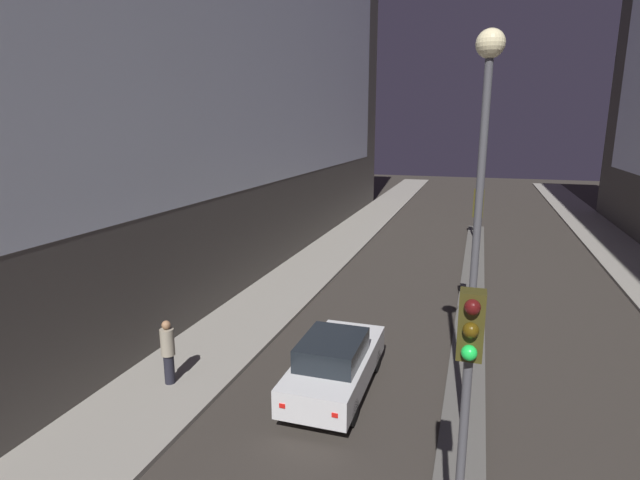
{
  "coord_description": "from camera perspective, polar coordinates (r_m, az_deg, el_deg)",
  "views": [
    {
      "loc": [
        -0.03,
        -2.63,
        6.7
      ],
      "look_at": [
        -7.44,
        20.59,
        1.07
      ],
      "focal_mm": 28.0,
      "sensor_mm": 36.0,
      "label": 1
    }
  ],
  "objects": [
    {
      "name": "building_left",
      "position": [
        26.49,
        -10.28,
        25.08
      ],
      "size": [
        6.01,
        40.79,
        24.64
      ],
      "color": "#4C4742",
      "rests_on": "ground"
    },
    {
      "name": "pedestrian_on_left_sidewalk",
      "position": [
        13.72,
        -16.98,
        -11.97
      ],
      "size": [
        0.35,
        0.35,
        1.73
      ],
      "color": "black",
      "rests_on": "sidewalk_left"
    },
    {
      "name": "traffic_light_near",
      "position": [
        6.94,
        16.46,
        -15.16
      ],
      "size": [
        0.32,
        0.42,
        4.54
      ],
      "color": "#4C4C51",
      "rests_on": "median_strip"
    },
    {
      "name": "street_lamp",
      "position": [
        10.62,
        18.03,
        8.6
      ],
      "size": [
        0.56,
        0.56,
        8.35
      ],
      "color": "#4C4C51",
      "rests_on": "median_strip"
    },
    {
      "name": "traffic_light_mid",
      "position": [
        17.01,
        17.48,
        1.5
      ],
      "size": [
        0.32,
        0.42,
        4.54
      ],
      "color": "#4C4C51",
      "rests_on": "median_strip"
    },
    {
      "name": "car_left_lane",
      "position": [
        13.04,
        1.71,
        -13.94
      ],
      "size": [
        1.71,
        4.33,
        1.58
      ],
      "color": "silver",
      "rests_on": "ground"
    },
    {
      "name": "traffic_light_far",
      "position": [
        29.65,
        17.76,
        6.16
      ],
      "size": [
        0.32,
        0.42,
        4.54
      ],
      "color": "#4C4C51",
      "rests_on": "median_strip"
    },
    {
      "name": "median_strip",
      "position": [
        20.0,
        16.88,
        -6.93
      ],
      "size": [
        0.97,
        30.49,
        0.15
      ],
      "color": "#56544F",
      "rests_on": "ground"
    }
  ]
}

